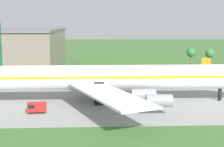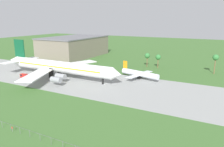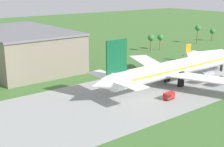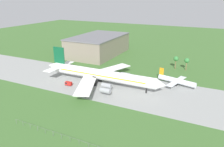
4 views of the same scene
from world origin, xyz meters
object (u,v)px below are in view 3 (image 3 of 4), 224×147
(jet_airliner, at_px, (178,68))
(terminal_building, at_px, (21,48))
(baggage_tug, at_px, (169,96))
(regional_aircraft, at_px, (204,54))

(jet_airliner, bearing_deg, terminal_building, 120.09)
(baggage_tug, bearing_deg, terminal_building, 105.55)
(jet_airliner, xyz_separation_m, regional_aircraft, (42.51, 18.60, -3.32))
(regional_aircraft, relative_size, baggage_tug, 5.41)
(jet_airliner, distance_m, regional_aircraft, 46.52)
(regional_aircraft, bearing_deg, terminal_building, 150.49)
(baggage_tug, distance_m, terminal_building, 76.98)
(jet_airliner, height_order, terminal_building, jet_airliner)
(regional_aircraft, bearing_deg, jet_airliner, -156.37)
(regional_aircraft, xyz_separation_m, terminal_building, (-79.30, 44.89, 5.72))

